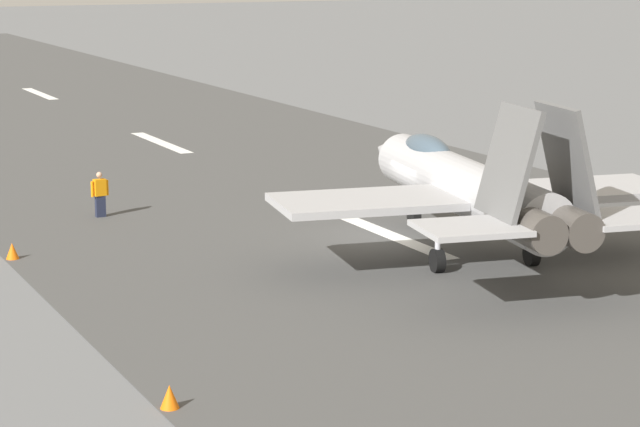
{
  "coord_description": "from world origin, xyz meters",
  "views": [
    {
      "loc": [
        -37.4,
        21.23,
        9.75
      ],
      "look_at": [
        -4.81,
        5.21,
        2.2
      ],
      "focal_mm": 70.49,
      "sensor_mm": 36.0,
      "label": 1
    }
  ],
  "objects_px": {
    "fighter_jet": "(465,185)",
    "marker_cone_near": "(170,397)",
    "marker_cone_mid": "(12,251)",
    "crew_person": "(100,195)"
  },
  "relations": [
    {
      "from": "fighter_jet",
      "to": "marker_cone_mid",
      "type": "bearing_deg",
      "value": 65.4
    },
    {
      "from": "marker_cone_near",
      "to": "marker_cone_mid",
      "type": "relative_size",
      "value": 1.0
    },
    {
      "from": "marker_cone_near",
      "to": "crew_person",
      "type": "bearing_deg",
      "value": -12.38
    },
    {
      "from": "fighter_jet",
      "to": "crew_person",
      "type": "distance_m",
      "value": 14.48
    },
    {
      "from": "crew_person",
      "to": "fighter_jet",
      "type": "bearing_deg",
      "value": -141.9
    },
    {
      "from": "crew_person",
      "to": "marker_cone_mid",
      "type": "xyz_separation_m",
      "value": [
        -5.22,
        4.48,
        -0.59
      ]
    },
    {
      "from": "fighter_jet",
      "to": "crew_person",
      "type": "bearing_deg",
      "value": 38.1
    },
    {
      "from": "crew_person",
      "to": "marker_cone_near",
      "type": "height_order",
      "value": "crew_person"
    },
    {
      "from": "fighter_jet",
      "to": "marker_cone_near",
      "type": "height_order",
      "value": "fighter_jet"
    },
    {
      "from": "marker_cone_near",
      "to": "fighter_jet",
      "type": "bearing_deg",
      "value": -55.82
    }
  ]
}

